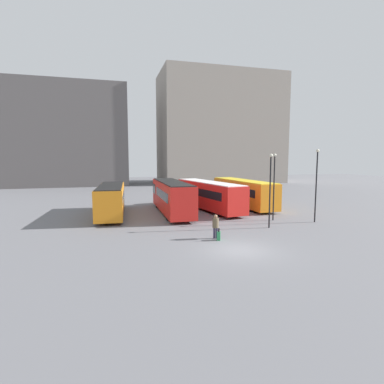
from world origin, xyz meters
name	(u,v)px	position (x,y,z in m)	size (l,w,h in m)	color
ground_plane	(239,250)	(0.00, 0.00, 0.00)	(160.00, 160.00, 0.00)	slate
building_block_left	(64,136)	(-17.31, 53.77, 10.75)	(26.64, 12.52, 21.50)	#5B5656
building_block_right	(220,129)	(18.62, 53.77, 13.01)	(29.25, 15.12, 26.03)	gray
bus_0	(111,199)	(-7.73, 14.29, 1.68)	(3.04, 10.64, 3.09)	orange
bus_1	(172,196)	(-1.53, 14.06, 1.83)	(2.69, 12.23, 3.37)	red
bus_2	(208,194)	(2.90, 15.06, 1.74)	(4.36, 12.57, 3.18)	red
bus_3	(242,192)	(7.73, 16.39, 1.74)	(3.20, 12.38, 3.20)	orange
traveler	(216,224)	(-0.50, 3.06, 1.04)	(0.59, 0.59, 1.75)	#382D4C
suitcase	(219,236)	(-0.45, 2.55, 0.31)	(0.36, 0.42, 0.88)	#28844C
lamp_post_0	(270,185)	(4.95, 5.07, 3.58)	(0.28, 0.28, 6.14)	black
lamp_post_1	(274,182)	(6.87, 7.74, 3.62)	(0.28, 0.28, 6.22)	black
lamp_post_2	(316,180)	(10.10, 6.01, 3.81)	(0.28, 0.28, 6.59)	black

